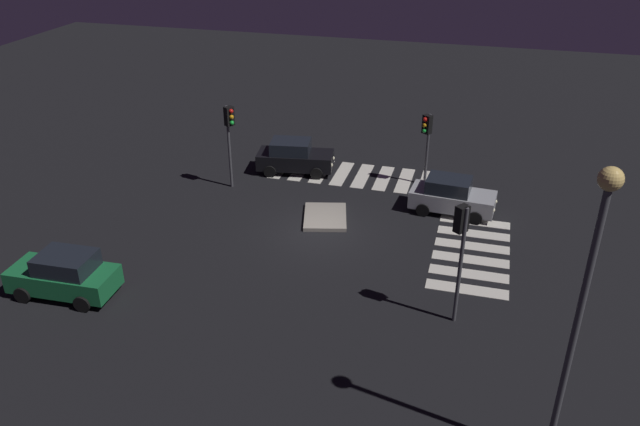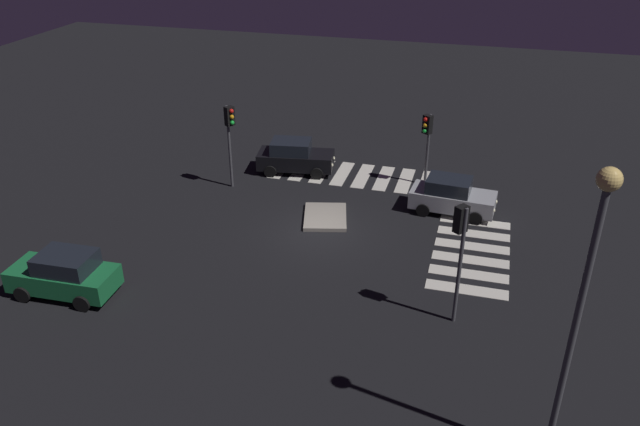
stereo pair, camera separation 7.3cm
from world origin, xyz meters
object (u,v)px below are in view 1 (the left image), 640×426
Objects in this scene: traffic_light_north at (229,127)px; street_lamp at (587,280)px; car_green at (64,275)px; traffic_light_south at (461,236)px; traffic_island at (325,217)px; traffic_light_east at (427,133)px; car_silver at (452,196)px; car_black at (294,157)px.

street_lamp is at bearing -11.50° from traffic_light_north.
traffic_light_north reaches higher than car_green.
street_lamp is (-5.68, -3.09, 2.38)m from traffic_light_south.
traffic_island is 6.98m from traffic_light_east.
traffic_light_east is at bearing 18.11° from street_lamp.
traffic_light_south is 6.89m from street_lamp.
car_green is 17.44m from car_silver.
traffic_light_east is at bearing -133.55° from car_green.
traffic_light_south is 1.05× the size of traffic_light_north.
traffic_island is at bearing -6.47° from traffic_light_south.
traffic_light_south reaches higher than traffic_island.
traffic_light_south is 14.58m from traffic_light_north.
traffic_light_north is (-2.78, 2.47, 2.44)m from car_black.
car_green is 0.97× the size of car_black.
street_lamp is at bearing -61.93° from car_black.
street_lamp is (-16.93, -5.54, 2.93)m from traffic_light_east.
car_green is 18.52m from street_lamp.
street_lamp reaches higher than car_black.
traffic_light_east reaches higher than traffic_island.
car_silver is 0.90× the size of traffic_light_south.
car_black is 14.85m from traffic_light_south.
traffic_island is at bearing -7.37° from traffic_light_east.
car_green is at bearing 79.25° from street_lamp.
car_silver reaches higher than traffic_island.
car_green is 1.01× the size of car_silver.
street_lamp is (-3.33, -17.53, 4.97)m from car_green.
car_black is (13.48, -4.96, 0.01)m from car_green.
street_lamp reaches higher than car_silver.
traffic_light_south is (-6.28, -6.43, 3.38)m from traffic_island.
car_silver is at bearing -143.66° from car_green.
car_green is at bearing -118.91° from car_black.
car_silver is at bearing -68.42° from traffic_island.
street_lamp is at bearing -70.13° from car_silver.
street_lamp is at bearing 49.40° from traffic_light_east.
traffic_light_south reaches higher than traffic_light_north.
traffic_light_east is 18.06m from street_lamp.
traffic_island is 16.33m from street_lamp.
traffic_island is at bearing 10.86° from traffic_light_north.
traffic_island is 6.72m from traffic_light_north.
car_green is (-8.63, 8.00, 0.79)m from traffic_island.
car_silver is (2.23, -5.65, 0.77)m from traffic_island.
traffic_island is 0.79× the size of traffic_light_east.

